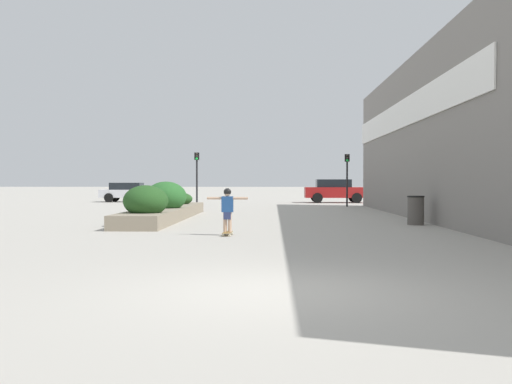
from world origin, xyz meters
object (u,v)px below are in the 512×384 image
car_leftmost (128,192)px  traffic_light_left (197,169)px  car_center_left (442,191)px  traffic_light_right (347,170)px  skateboard (227,233)px  skateboarder (227,206)px  trash_bin (416,210)px  car_center_right (335,190)px

car_leftmost → traffic_light_left: (6.03, -7.15, 1.49)m
car_center_left → traffic_light_right: bearing=-46.7°
skateboard → skateboarder: skateboarder is taller
skateboard → traffic_light_right: (5.73, 18.49, 2.10)m
skateboard → trash_bin: (6.24, 4.07, 0.44)m
skateboard → car_leftmost: (-9.39, 25.76, 0.68)m
skateboard → car_leftmost: car_leftmost is taller
skateboard → traffic_light_left: (-3.35, 18.61, 2.17)m
car_center_left → traffic_light_left: bearing=-66.8°
trash_bin → car_leftmost: 26.74m
trash_bin → traffic_light_right: bearing=92.0°
skateboard → car_center_right: size_ratio=0.18×
traffic_light_left → trash_bin: bearing=-56.6°
skateboarder → car_leftmost: (-9.39, 25.76, -0.09)m
car_center_left → traffic_light_left: 18.43m
trash_bin → car_center_left: size_ratio=0.23×
skateboard → traffic_light_left: 19.03m
car_leftmost → car_center_left: (22.92, 0.09, 0.07)m
car_leftmost → car_center_left: size_ratio=0.90×
skateboard → traffic_light_left: traffic_light_left is taller
car_leftmost → car_center_right: (15.10, -0.96, 0.12)m
traffic_light_left → traffic_light_right: bearing=-0.8°
car_leftmost → traffic_light_left: 9.48m
traffic_light_left → traffic_light_right: size_ratio=1.04×
skateboard → car_center_left: size_ratio=0.17×
car_center_right → traffic_light_right: (0.02, -6.32, 1.30)m
car_center_left → traffic_light_right: (-7.80, -7.36, 1.35)m
skateboard → traffic_light_right: size_ratio=0.24×
car_center_right → skateboarder: bearing=-13.0°
trash_bin → car_center_left: 22.97m
car_center_right → traffic_light_left: traffic_light_left is taller
car_leftmost → car_center_right: 15.13m
skateboard → car_leftmost: bearing=113.1°
skateboard → skateboarder: size_ratio=0.63×
traffic_light_left → car_center_left: bearing=23.2°
skateboarder → traffic_light_right: bearing=75.9°
skateboarder → traffic_light_left: bearing=103.3°
traffic_light_left → skateboarder: bearing=-79.8°
trash_bin → traffic_light_right: size_ratio=0.32×
skateboard → trash_bin: 7.46m
car_leftmost → car_center_right: bearing=86.4°
car_leftmost → car_center_right: car_center_right is taller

